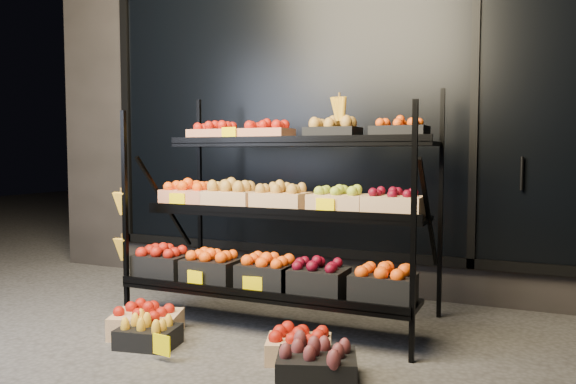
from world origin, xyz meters
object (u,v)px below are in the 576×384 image
at_px(display_rack, 278,212).
at_px(floor_crate_midleft, 148,332).
at_px(floor_crate_midright, 299,345).
at_px(floor_crate_left, 146,320).

xyz_separation_m(display_rack, floor_crate_midleft, (-0.51, -0.82, -0.70)).
relative_size(display_rack, floor_crate_midleft, 5.46).
distance_m(floor_crate_midleft, floor_crate_midright, 0.96).
height_order(floor_crate_left, floor_crate_midright, floor_crate_left).
relative_size(floor_crate_left, floor_crate_midleft, 1.28).
bearing_deg(floor_crate_left, floor_crate_midleft, -68.96).
bearing_deg(display_rack, floor_crate_midright, -56.30).
distance_m(display_rack, floor_crate_left, 1.15).
bearing_deg(floor_crate_midleft, floor_crate_midright, -0.48).
relative_size(floor_crate_midleft, floor_crate_midright, 0.91).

